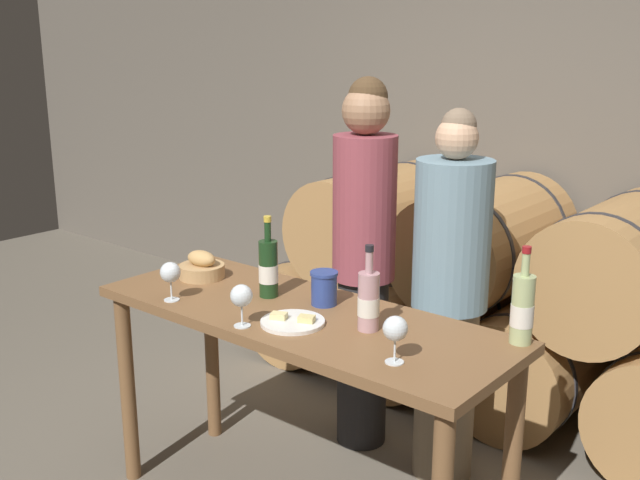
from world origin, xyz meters
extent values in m
cube|color=#60594F|center=(0.00, 2.08, 1.60)|extent=(10.00, 0.12, 3.20)
cylinder|color=#A87A47|center=(-1.02, 1.47, 0.30)|extent=(0.60, 0.97, 0.60)
cylinder|color=#2D2D33|center=(-1.02, 1.16, 0.30)|extent=(0.62, 0.02, 0.62)
cylinder|color=#2D2D33|center=(-1.02, 1.78, 0.30)|extent=(0.62, 0.02, 0.62)
cylinder|color=#A87A47|center=(-0.34, 1.47, 0.30)|extent=(0.60, 0.97, 0.60)
cylinder|color=#2D2D33|center=(-0.34, 1.16, 0.30)|extent=(0.62, 0.02, 0.62)
cylinder|color=#2D2D33|center=(-0.34, 1.78, 0.30)|extent=(0.62, 0.02, 0.62)
cylinder|color=#A87A47|center=(0.34, 1.47, 0.30)|extent=(0.60, 0.97, 0.60)
cylinder|color=#2D2D33|center=(0.34, 1.16, 0.30)|extent=(0.62, 0.02, 0.62)
cylinder|color=#2D2D33|center=(0.34, 1.78, 0.30)|extent=(0.62, 0.02, 0.62)
cylinder|color=#A87A47|center=(-0.68, 1.47, 0.84)|extent=(0.60, 0.97, 0.60)
cylinder|color=#2D2D33|center=(-0.68, 1.16, 0.84)|extent=(0.62, 0.02, 0.62)
cylinder|color=#2D2D33|center=(-0.68, 1.78, 0.84)|extent=(0.62, 0.02, 0.62)
cylinder|color=#A87A47|center=(0.00, 1.47, 0.84)|extent=(0.60, 0.97, 0.60)
cylinder|color=#2D2D33|center=(0.00, 1.16, 0.84)|extent=(0.62, 0.02, 0.62)
cylinder|color=#2D2D33|center=(0.00, 1.78, 0.84)|extent=(0.62, 0.02, 0.62)
cylinder|color=#A87A47|center=(0.68, 1.47, 0.84)|extent=(0.60, 0.97, 0.60)
cylinder|color=#2D2D33|center=(0.68, 1.16, 0.84)|extent=(0.62, 0.02, 0.62)
cylinder|color=brown|center=(-0.76, -0.24, 0.42)|extent=(0.06, 0.06, 0.84)
cylinder|color=brown|center=(-0.76, 0.24, 0.42)|extent=(0.06, 0.06, 0.84)
cylinder|color=brown|center=(0.76, 0.24, 0.42)|extent=(0.06, 0.06, 0.84)
cube|color=brown|center=(0.00, 0.00, 0.86)|extent=(1.65, 0.60, 0.04)
cylinder|color=#232326|center=(-0.19, 0.65, 0.41)|extent=(0.23, 0.23, 0.81)
cylinder|color=#8C3D47|center=(-0.19, 0.65, 1.14)|extent=(0.28, 0.28, 0.64)
sphere|color=#997051|center=(-0.19, 0.65, 1.56)|extent=(0.21, 0.21, 0.21)
sphere|color=#47331E|center=(-0.19, 0.66, 1.62)|extent=(0.17, 0.17, 0.17)
cylinder|color=#756651|center=(0.26, 0.65, 0.39)|extent=(0.26, 0.26, 0.78)
cylinder|color=gray|center=(0.26, 0.65, 1.09)|extent=(0.32, 0.32, 0.62)
sphere|color=tan|center=(0.26, 0.65, 1.48)|extent=(0.17, 0.17, 0.17)
sphere|color=#75604C|center=(0.26, 0.66, 1.53)|extent=(0.14, 0.14, 0.14)
cylinder|color=#193819|center=(-0.21, 0.06, 0.99)|extent=(0.07, 0.07, 0.22)
cylinder|color=#193819|center=(-0.21, 0.06, 1.14)|extent=(0.03, 0.03, 0.08)
cylinder|color=gold|center=(-0.21, 0.06, 1.19)|extent=(0.03, 0.03, 0.02)
cylinder|color=white|center=(-0.21, 0.06, 0.97)|extent=(0.08, 0.08, 0.07)
cylinder|color=#ADBC7F|center=(0.76, 0.25, 1.00)|extent=(0.07, 0.07, 0.23)
cylinder|color=#ADBC7F|center=(0.76, 0.25, 1.15)|extent=(0.03, 0.03, 0.08)
cylinder|color=maroon|center=(0.76, 0.25, 1.20)|extent=(0.03, 0.03, 0.02)
cylinder|color=white|center=(0.76, 0.25, 0.98)|extent=(0.08, 0.08, 0.07)
cylinder|color=#BC8E93|center=(0.30, 0.02, 0.98)|extent=(0.07, 0.07, 0.21)
cylinder|color=#BC8E93|center=(0.30, 0.02, 1.12)|extent=(0.03, 0.03, 0.08)
cylinder|color=black|center=(0.30, 0.02, 1.17)|extent=(0.03, 0.03, 0.02)
cylinder|color=white|center=(0.30, 0.02, 0.97)|extent=(0.08, 0.08, 0.07)
cylinder|color=navy|center=(0.02, 0.12, 0.95)|extent=(0.10, 0.10, 0.13)
cylinder|color=navy|center=(0.02, 0.12, 1.00)|extent=(0.11, 0.11, 0.01)
cylinder|color=tan|center=(-0.59, 0.05, 0.91)|extent=(0.19, 0.19, 0.06)
ellipsoid|color=tan|center=(-0.59, 0.05, 0.96)|extent=(0.14, 0.09, 0.07)
cylinder|color=white|center=(0.06, -0.11, 0.89)|extent=(0.23, 0.23, 0.01)
cube|color=#E0CC7F|center=(0.11, -0.09, 0.91)|extent=(0.07, 0.06, 0.02)
cube|color=beige|center=(0.02, -0.13, 0.91)|extent=(0.07, 0.06, 0.02)
cylinder|color=white|center=(-0.46, -0.22, 0.88)|extent=(0.06, 0.06, 0.00)
cylinder|color=white|center=(-0.46, -0.22, 0.92)|extent=(0.01, 0.01, 0.08)
sphere|color=white|center=(-0.46, -0.22, 0.99)|extent=(0.08, 0.08, 0.08)
cylinder|color=white|center=(-0.06, -0.24, 0.88)|extent=(0.06, 0.06, 0.00)
cylinder|color=white|center=(-0.06, -0.24, 0.92)|extent=(0.01, 0.01, 0.08)
sphere|color=white|center=(-0.06, -0.24, 0.99)|extent=(0.08, 0.08, 0.08)
cylinder|color=white|center=(0.52, -0.15, 0.88)|extent=(0.06, 0.06, 0.00)
cylinder|color=white|center=(0.52, -0.15, 0.92)|extent=(0.01, 0.01, 0.08)
sphere|color=white|center=(0.52, -0.15, 0.99)|extent=(0.08, 0.08, 0.08)
camera|label=1|loc=(1.72, -1.96, 1.85)|focal=42.00mm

